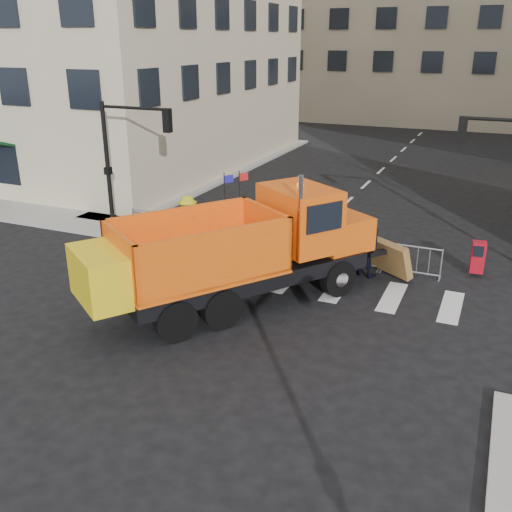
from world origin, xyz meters
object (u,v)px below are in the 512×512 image
at_px(cop_c, 351,250).
at_px(newspaper_box, 478,257).
at_px(cop_a, 339,246).
at_px(worker, 188,221).
at_px(cop_b, 365,248).
at_px(plow_truck, 237,248).

xyz_separation_m(cop_c, newspaper_box, (4.10, 1.41, -0.11)).
distance_m(cop_a, worker, 5.95).
xyz_separation_m(cop_a, cop_b, (0.94, 0.00, 0.05)).
bearing_deg(cop_b, cop_c, 16.48).
height_order(plow_truck, cop_b, plow_truck).
bearing_deg(newspaper_box, cop_b, -165.90).
xyz_separation_m(cop_b, cop_c, (-0.52, 0.00, -0.16)).
distance_m(cop_b, newspaper_box, 3.86).
relative_size(plow_truck, worker, 5.16).
xyz_separation_m(worker, newspaper_box, (10.46, 1.61, -0.45)).
xyz_separation_m(plow_truck, cop_b, (3.05, 3.90, -0.86)).
bearing_deg(worker, cop_c, -32.07).
bearing_deg(cop_a, plow_truck, 18.18).
distance_m(plow_truck, cop_b, 5.02).
bearing_deg(cop_a, cop_b, 136.63).
distance_m(cop_c, worker, 6.37).
bearing_deg(plow_truck, newspaper_box, -16.49).
bearing_deg(plow_truck, worker, 80.80).
bearing_deg(worker, newspaper_box, -25.11).
bearing_deg(plow_truck, cop_b, -3.19).
bearing_deg(cop_b, cop_a, 16.48).
height_order(cop_b, cop_c, cop_b).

